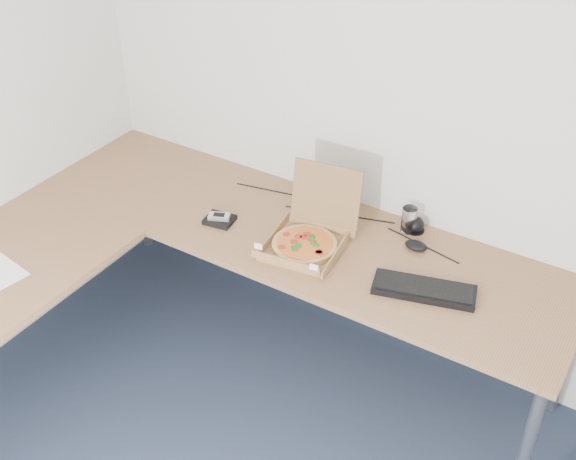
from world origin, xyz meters
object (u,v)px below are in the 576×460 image
Objects in this scene: drinking_glass at (409,220)px; keyboard at (424,290)px; pizza_box at (307,240)px; wallet at (220,220)px; desk at (175,262)px.

drinking_glass is 0.29× the size of keyboard.
pizza_box reaches higher than drinking_glass.
pizza_box is 0.46m from drinking_glass.
drinking_glass reaches higher than wallet.
keyboard is (0.98, 0.34, 0.04)m from desk.
drinking_glass is at bearing 38.44° from pizza_box.
desk is 1.04m from keyboard.
drinking_glass is at bearing 18.20° from wallet.
desk is 6.96× the size of pizza_box.
drinking_glass reaches higher than keyboard.
drinking_glass is 0.42m from keyboard.
wallet is (-0.43, -0.05, -0.03)m from pizza_box.
wallet is (-0.75, -0.38, -0.05)m from drinking_glass.
drinking_glass is (0.76, 0.69, 0.09)m from desk.
desk is at bearing -149.58° from pizza_box.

